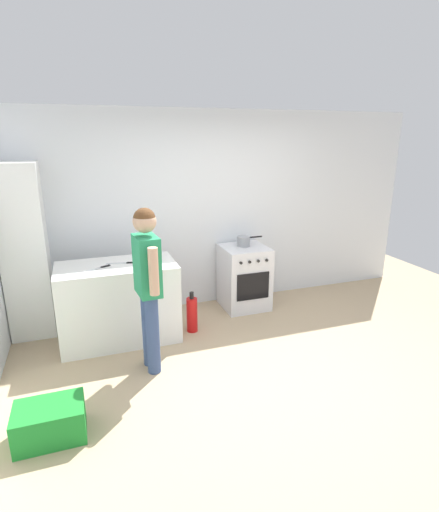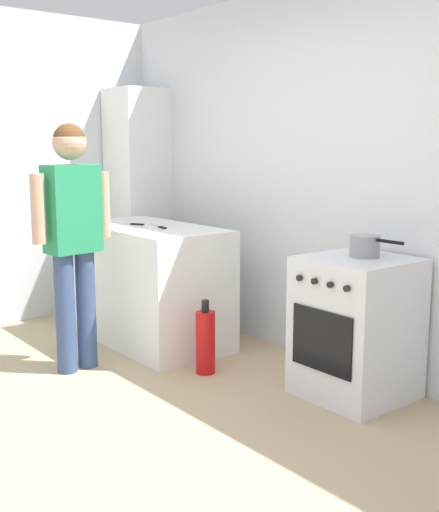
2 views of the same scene
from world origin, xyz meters
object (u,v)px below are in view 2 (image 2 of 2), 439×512
object	(u,v)px
person	(73,226)
larder_cabinet	(138,201)
knife_carving	(158,226)
fire_extinguisher	(205,341)
pot	(365,246)
oven_left	(356,327)
knife_chef	(127,224)

from	to	relation	value
person	larder_cabinet	size ratio (longest dim) A/B	0.82
knife_carving	fire_extinguisher	bearing A→B (deg)	-9.30
pot	person	bearing A→B (deg)	-141.72
larder_cabinet	fire_extinguisher	bearing A→B (deg)	-18.05
larder_cabinet	person	bearing A→B (deg)	-45.83
oven_left	person	size ratio (longest dim) A/B	0.52
knife_carving	person	world-z (taller)	person
oven_left	pot	bearing A→B (deg)	85.53
pot	knife_chef	world-z (taller)	pot
fire_extinguisher	larder_cabinet	bearing A→B (deg)	161.95
knife_chef	fire_extinguisher	size ratio (longest dim) A/B	0.58
oven_left	fire_extinguisher	bearing A→B (deg)	-151.22
knife_carving	oven_left	bearing A→B (deg)	12.34
knife_chef	larder_cabinet	size ratio (longest dim) A/B	0.14
oven_left	pot	size ratio (longest dim) A/B	2.38
oven_left	pot	xyz separation A→B (m)	(0.00, 0.05, 0.49)
knife_carving	fire_extinguisher	world-z (taller)	knife_carving
oven_left	knife_carving	bearing A→B (deg)	-167.66
oven_left	knife_chef	size ratio (longest dim) A/B	2.94
oven_left	knife_carving	distance (m)	1.73
fire_extinguisher	person	bearing A→B (deg)	-133.23
knife_chef	knife_carving	bearing A→B (deg)	20.59
oven_left	fire_extinguisher	world-z (taller)	oven_left
oven_left	larder_cabinet	xyz separation A→B (m)	(-2.65, 0.10, 0.57)
knife_carving	fire_extinguisher	distance (m)	1.03
person	pot	bearing A→B (deg)	38.28
knife_chef	person	size ratio (longest dim) A/B	0.18
knife_carving	larder_cabinet	size ratio (longest dim) A/B	0.16
pot	knife_chef	size ratio (longest dim) A/B	1.23
pot	person	distance (m)	1.88
fire_extinguisher	knife_chef	bearing A→B (deg)	178.76
knife_chef	larder_cabinet	bearing A→B (deg)	143.68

